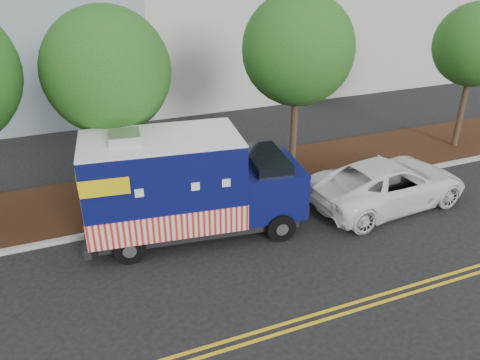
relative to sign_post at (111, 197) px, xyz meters
name	(u,v)px	position (x,y,z in m)	size (l,w,h in m)	color
ground	(175,244)	(1.61, -1.61, -1.20)	(120.00, 120.00, 0.00)	black
curb	(165,220)	(1.61, -0.21, -1.12)	(120.00, 0.18, 0.15)	#9E9E99
mulch_strip	(151,193)	(1.61, 1.89, -1.12)	(120.00, 4.00, 0.15)	black
centerline_near	(224,342)	(1.61, -6.06, -1.19)	(120.00, 0.10, 0.01)	gold
centerline_far	(227,349)	(1.61, -6.31, -1.19)	(120.00, 0.10, 0.01)	gold
tree_b	(107,71)	(0.53, 1.70, 3.63)	(4.12, 4.12, 6.90)	#38281C
tree_c	(298,50)	(7.27, 1.35, 3.90)	(4.09, 4.09, 7.16)	#38281C
tree_d	(476,45)	(15.75, 1.27, 3.51)	(3.52, 3.52, 6.48)	#38281C
sign_post	(111,197)	(0.00, 0.00, 0.00)	(0.06, 0.06, 2.40)	#473828
food_truck	(184,188)	(2.11, -1.13, 0.45)	(7.16, 3.39, 3.64)	black
white_car	(388,183)	(9.41, -1.93, -0.37)	(2.75, 5.95, 1.65)	white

